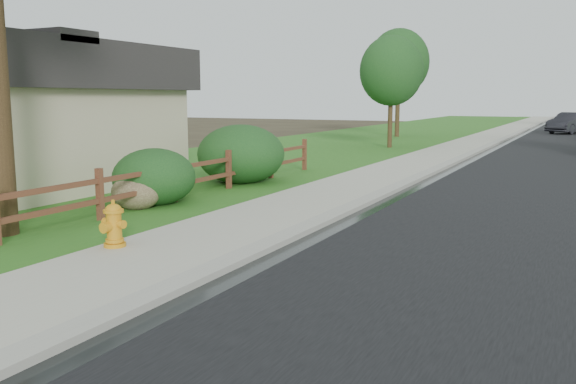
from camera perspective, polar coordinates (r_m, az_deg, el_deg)
The scene contains 13 objects.
curb at distance 39.17m, azimuth 19.75°, elevation 4.77°, with size 0.40×90.00×0.12m, color gray.
wet_gutter at distance 39.13m, azimuth 20.26°, elevation 4.68°, with size 0.50×90.00×0.00m, color black.
sidewalk at distance 39.35m, azimuth 17.87°, elevation 4.86°, with size 2.20×90.00×0.10m, color #AAA594.
grass_strip at distance 39.68m, azimuth 15.15°, elevation 4.98°, with size 1.60×90.00×0.06m, color #235B1A.
lawn_near at distance 41.04m, azimuth 7.99°, elevation 5.31°, with size 9.00×90.00×0.04m, color #235B1A.
ranch_fence at distance 13.55m, azimuth -13.70°, elevation 0.66°, with size 0.12×16.92×1.10m.
fire_hydrant at distance 10.20m, azimuth -15.99°, elevation -3.01°, with size 0.50×0.40×0.77m.
dark_car_far at distance 46.83m, azimuth 24.92°, elevation 5.89°, with size 1.53×4.39×1.45m, color black.
boulder at distance 13.92m, azimuth -14.07°, elevation -0.06°, with size 1.19×0.89×0.79m, color brown.
shrub_b at distance 14.38m, azimuth -12.41°, elevation 1.37°, with size 1.91×1.91×1.33m, color #163F1A.
shrub_d at distance 17.68m, azimuth -4.42°, elevation 3.54°, with size 2.52×2.52×1.72m, color #163F1A.
tree_near_left at distance 30.56m, azimuth 9.65°, elevation 11.11°, with size 3.09×3.09×5.47m.
tree_mid_left at distance 39.22m, azimuth 10.32°, elevation 11.84°, with size 3.76×3.76×6.72m.
Camera 1 is at (5.11, -3.81, 2.48)m, focal length 38.00 mm.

